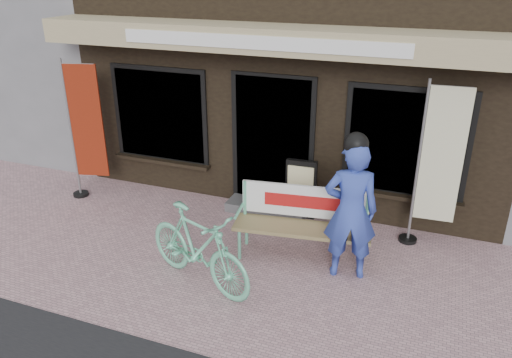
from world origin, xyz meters
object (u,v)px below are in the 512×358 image
at_px(person, 351,208).
at_px(nobori_red, 85,129).
at_px(bicycle, 198,248).
at_px(menu_stand, 301,189).
at_px(bench, 303,217).
at_px(nobori_cream, 437,165).

height_order(person, nobori_red, nobori_red).
relative_size(bicycle, nobori_red, 0.73).
bearing_deg(menu_stand, nobori_red, -174.22).
distance_m(nobori_red, menu_stand, 3.65).
relative_size(person, menu_stand, 2.02).
bearing_deg(nobori_red, person, -24.46).
xyz_separation_m(bicycle, nobori_red, (-2.85, 1.63, 0.70)).
relative_size(bench, menu_stand, 1.95).
bearing_deg(nobori_cream, menu_stand, 172.17).
relative_size(bench, person, 0.97).
bearing_deg(person, bicycle, -167.40).
bearing_deg(bicycle, menu_stand, 3.04).
xyz_separation_m(bench, nobori_red, (-3.87, 0.53, 0.64)).
xyz_separation_m(bench, person, (0.66, -0.24, 0.37)).
relative_size(bicycle, nobori_cream, 0.72).
bearing_deg(bench, person, -28.13).
xyz_separation_m(bench, menu_stand, (-0.33, 1.06, -0.09)).
height_order(person, bicycle, person).
relative_size(person, nobori_cream, 0.81).
distance_m(person, nobori_red, 4.61).
distance_m(nobori_red, nobori_cream, 5.46).
bearing_deg(nobori_cream, nobori_red, -179.08).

